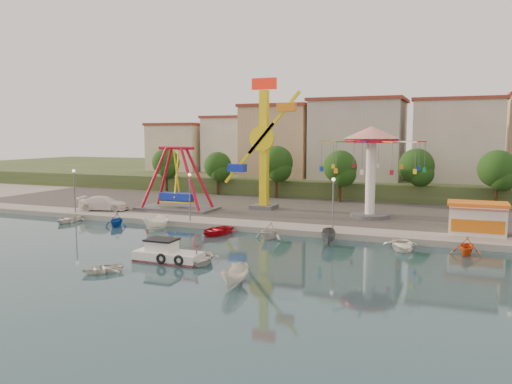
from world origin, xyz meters
The scene contains 35 objects.
ground centered at (0.00, 0.00, 0.00)m, with size 200.00×200.00×0.00m, color #15323C.
quay_deck centered at (0.00, 62.00, 0.30)m, with size 200.00×100.00×0.60m, color #9E998E.
asphalt_pad centered at (0.00, 30.00, 0.60)m, with size 90.00×28.00×0.01m, color #4C4944.
hill_terrace centered at (0.00, 67.00, 1.50)m, with size 200.00×60.00×3.00m, color #384C26.
pirate_ship_ride centered at (-13.65, 19.76, 4.39)m, with size 10.00×5.00×8.00m.
kamikaze_tower centered at (-3.29, 24.22, 8.48)m, with size 6.85×3.10×16.50m.
wave_swinger centered at (10.05, 22.77, 8.20)m, with size 11.60×11.60×10.40m.
booth_left centered at (21.13, 16.49, 2.16)m, with size 5.40×3.78×3.08m.
lamp_post_0 centered at (-24.00, 13.00, 3.10)m, with size 0.14×0.14×5.00m, color #59595E.
lamp_post_1 centered at (-8.00, 13.00, 3.10)m, with size 0.14×0.14×5.00m, color #59595E.
lamp_post_2 centered at (8.00, 13.00, 3.10)m, with size 0.14×0.14×5.00m, color #59595E.
tree_0 centered at (-26.00, 36.98, 5.47)m, with size 4.60×4.60×7.19m.
tree_1 centered at (-16.00, 36.24, 5.20)m, with size 4.35×4.35×6.80m.
tree_2 centered at (-6.00, 35.81, 5.92)m, with size 5.02×5.02×7.85m.
tree_3 centered at (4.00, 34.36, 5.55)m, with size 4.68×4.68×7.32m.
tree_4 centered at (14.00, 37.35, 5.75)m, with size 4.86×4.86×7.60m.
tree_5 centered at (24.00, 35.54, 5.71)m, with size 4.83×4.83×7.54m.
building_0 centered at (-33.37, 46.06, 8.93)m, with size 9.26×9.53×11.87m, color beige.
building_1 centered at (-21.33, 51.38, 7.32)m, with size 12.33×9.01×8.63m, color silver.
building_2 centered at (-8.19, 51.96, 8.62)m, with size 11.95×9.28×11.23m, color tan.
building_3 centered at (5.60, 48.80, 7.60)m, with size 12.59×10.50×9.20m, color beige.
building_4 centered at (19.07, 52.20, 7.62)m, with size 10.75×9.23×9.24m, color beige.
cabin_motorboat centered at (-2.01, -1.42, 0.52)m, with size 5.53×2.29×1.94m.
rowboat_a centered at (0.75, -0.88, 0.40)m, with size 2.75×3.84×0.80m, color silver.
rowboat_b centered at (-4.71, -5.96, 0.31)m, with size 2.10×2.95×0.61m, color silver.
skiff centered at (5.72, -5.41, 0.69)m, with size 1.34×3.56×1.38m, color silver.
van centered at (-21.82, 15.67, 1.49)m, with size 2.50×6.14×1.78m, color white.
moored_boat_0 centered at (-22.26, 9.80, 0.40)m, with size 2.73×3.82×0.79m, color silver.
moored_boat_1 centered at (-15.46, 9.80, 0.74)m, with size 2.43×2.82×1.48m, color #144EB1.
moored_boat_2 centered at (-10.25, 9.80, 0.79)m, with size 1.54×4.09×1.58m, color white.
moored_boat_3 centered at (-3.22, 9.80, 0.44)m, with size 3.03×4.24×0.88m, color red.
moored_boat_4 centered at (2.56, 9.80, 0.83)m, with size 2.71×3.15×1.66m, color silver.
moored_boat_5 centered at (8.39, 9.80, 0.68)m, with size 1.33×3.54×1.37m, color #535457.
moored_boat_6 centered at (14.94, 9.80, 0.44)m, with size 3.03×4.24×0.88m, color white.
moored_boat_7 centered at (20.16, 9.80, 0.76)m, with size 2.49×2.89×1.52m, color #E05013.
Camera 1 is at (18.98, -34.79, 9.98)m, focal length 35.00 mm.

